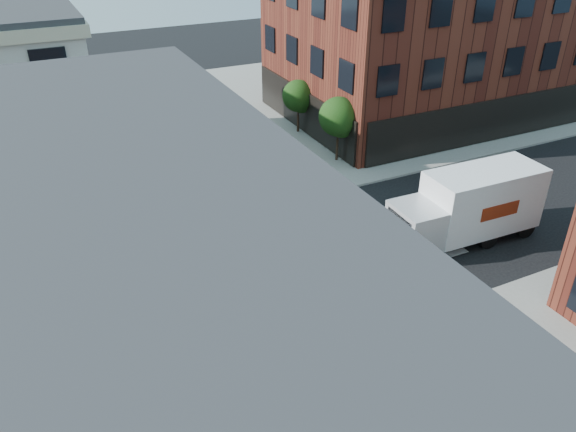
% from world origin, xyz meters
% --- Properties ---
extents(ground, '(120.00, 120.00, 0.00)m').
position_xyz_m(ground, '(0.00, 0.00, 0.00)').
color(ground, black).
rests_on(ground, ground).
extents(sidewalk_ne, '(30.00, 30.00, 0.15)m').
position_xyz_m(sidewalk_ne, '(21.00, 21.00, 0.07)').
color(sidewalk_ne, gray).
rests_on(sidewalk_ne, ground).
extents(building_ne, '(25.00, 16.00, 12.00)m').
position_xyz_m(building_ne, '(20.50, 16.00, 6.00)').
color(building_ne, '#421710').
rests_on(building_ne, ground).
extents(tree_near, '(2.69, 2.69, 4.49)m').
position_xyz_m(tree_near, '(7.56, 9.98, 3.16)').
color(tree_near, black).
rests_on(tree_near, ground).
extents(tree_far, '(2.43, 2.43, 4.07)m').
position_xyz_m(tree_far, '(7.56, 15.98, 2.87)').
color(tree_far, black).
rests_on(tree_far, ground).
extents(signal_pole, '(1.29, 1.24, 4.60)m').
position_xyz_m(signal_pole, '(-6.72, -6.68, 2.86)').
color(signal_pole, black).
rests_on(signal_pole, ground).
extents(box_truck, '(8.83, 2.91, 3.96)m').
position_xyz_m(box_truck, '(8.63, -1.82, 2.06)').
color(box_truck, white).
rests_on(box_truck, ground).
extents(traffic_cone, '(0.45, 0.45, 0.80)m').
position_xyz_m(traffic_cone, '(-5.70, -5.70, 0.38)').
color(traffic_cone, '#FB4B0B').
rests_on(traffic_cone, ground).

